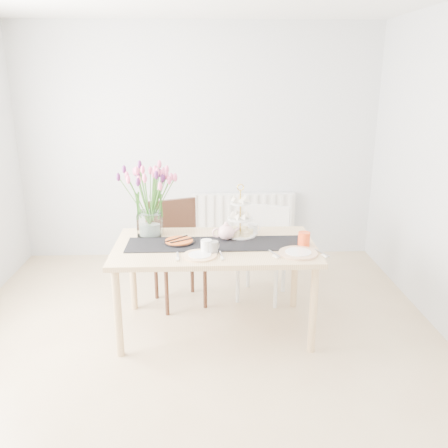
{
  "coord_description": "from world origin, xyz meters",
  "views": [
    {
      "loc": [
        0.07,
        -3.08,
        2.03
      ],
      "look_at": [
        0.21,
        0.43,
        0.94
      ],
      "focal_mm": 38.0,
      "sensor_mm": 36.0,
      "label": 1
    }
  ],
  "objects_px": {
    "plate_left": "(200,256)",
    "mug_orange": "(304,239)",
    "mug_grey": "(213,247)",
    "plate_right": "(298,253)",
    "chair_white": "(264,245)",
    "teapot": "(226,232)",
    "mug_white": "(206,246)",
    "cake_stand": "(240,223)",
    "tart_tin": "(179,242)",
    "tulip_vase": "(149,189)",
    "cream_jug": "(253,229)",
    "dining_table": "(215,253)",
    "radiator": "(243,218)",
    "chair_brown": "(176,244)"
  },
  "relations": [
    {
      "from": "mug_white",
      "to": "plate_right",
      "type": "relative_size",
      "value": 0.35
    },
    {
      "from": "cake_stand",
      "to": "mug_orange",
      "type": "height_order",
      "value": "cake_stand"
    },
    {
      "from": "mug_orange",
      "to": "plate_right",
      "type": "xyz_separation_m",
      "value": [
        -0.08,
        -0.18,
        -0.05
      ]
    },
    {
      "from": "mug_grey",
      "to": "mug_white",
      "type": "relative_size",
      "value": 0.94
    },
    {
      "from": "cake_stand",
      "to": "mug_grey",
      "type": "distance_m",
      "value": 0.47
    },
    {
      "from": "dining_table",
      "to": "mug_orange",
      "type": "bearing_deg",
      "value": -4.84
    },
    {
      "from": "plate_right",
      "to": "radiator",
      "type": "bearing_deg",
      "value": 97.78
    },
    {
      "from": "tulip_vase",
      "to": "chair_white",
      "type": "bearing_deg",
      "value": 21.08
    },
    {
      "from": "radiator",
      "to": "dining_table",
      "type": "bearing_deg",
      "value": -101.82
    },
    {
      "from": "dining_table",
      "to": "tart_tin",
      "type": "xyz_separation_m",
      "value": [
        -0.29,
        0.03,
        0.09
      ]
    },
    {
      "from": "dining_table",
      "to": "mug_orange",
      "type": "xyz_separation_m",
      "value": [
        0.7,
        -0.06,
        0.13
      ]
    },
    {
      "from": "tulip_vase",
      "to": "teapot",
      "type": "relative_size",
      "value": 3.26
    },
    {
      "from": "tart_tin",
      "to": "plate_left",
      "type": "distance_m",
      "value": 0.34
    },
    {
      "from": "radiator",
      "to": "chair_brown",
      "type": "xyz_separation_m",
      "value": [
        -0.71,
        -1.14,
        0.1
      ]
    },
    {
      "from": "tart_tin",
      "to": "mug_grey",
      "type": "relative_size",
      "value": 2.58
    },
    {
      "from": "mug_white",
      "to": "mug_orange",
      "type": "height_order",
      "value": "mug_orange"
    },
    {
      "from": "teapot",
      "to": "plate_right",
      "type": "bearing_deg",
      "value": -41.74
    },
    {
      "from": "chair_brown",
      "to": "mug_orange",
      "type": "bearing_deg",
      "value": -51.31
    },
    {
      "from": "tart_tin",
      "to": "plate_left",
      "type": "bearing_deg",
      "value": -59.99
    },
    {
      "from": "chair_brown",
      "to": "mug_grey",
      "type": "bearing_deg",
      "value": -87.29
    },
    {
      "from": "chair_white",
      "to": "teapot",
      "type": "bearing_deg",
      "value": -104.07
    },
    {
      "from": "teapot",
      "to": "mug_orange",
      "type": "height_order",
      "value": "teapot"
    },
    {
      "from": "radiator",
      "to": "tulip_vase",
      "type": "xyz_separation_m",
      "value": [
        -0.9,
        -1.45,
        0.7
      ]
    },
    {
      "from": "teapot",
      "to": "mug_white",
      "type": "distance_m",
      "value": 0.33
    },
    {
      "from": "radiator",
      "to": "cake_stand",
      "type": "relative_size",
      "value": 3.06
    },
    {
      "from": "cream_jug",
      "to": "mug_orange",
      "type": "xyz_separation_m",
      "value": [
        0.37,
        -0.31,
        0.01
      ]
    },
    {
      "from": "cake_stand",
      "to": "tart_tin",
      "type": "bearing_deg",
      "value": -161.19
    },
    {
      "from": "radiator",
      "to": "mug_white",
      "type": "height_order",
      "value": "mug_white"
    },
    {
      "from": "cake_stand",
      "to": "dining_table",
      "type": "bearing_deg",
      "value": -136.73
    },
    {
      "from": "cream_jug",
      "to": "mug_grey",
      "type": "xyz_separation_m",
      "value": [
        -0.35,
        -0.45,
        0.01
      ]
    },
    {
      "from": "cake_stand",
      "to": "mug_orange",
      "type": "distance_m",
      "value": 0.56
    },
    {
      "from": "teapot",
      "to": "plate_right",
      "type": "xyz_separation_m",
      "value": [
        0.53,
        -0.34,
        -0.06
      ]
    },
    {
      "from": "mug_orange",
      "to": "mug_grey",
      "type": "bearing_deg",
      "value": 130.12
    },
    {
      "from": "tulip_vase",
      "to": "plate_right",
      "type": "xyz_separation_m",
      "value": [
        1.16,
        -0.5,
        -0.39
      ]
    },
    {
      "from": "plate_left",
      "to": "mug_orange",
      "type": "bearing_deg",
      "value": 13.7
    },
    {
      "from": "mug_grey",
      "to": "chair_brown",
      "type": "bearing_deg",
      "value": 68.78
    },
    {
      "from": "tulip_vase",
      "to": "tart_tin",
      "type": "bearing_deg",
      "value": -42.79
    },
    {
      "from": "tulip_vase",
      "to": "teapot",
      "type": "xyz_separation_m",
      "value": [
        0.63,
        -0.17,
        -0.33
      ]
    },
    {
      "from": "mug_grey",
      "to": "plate_right",
      "type": "relative_size",
      "value": 0.33
    },
    {
      "from": "tulip_vase",
      "to": "cake_stand",
      "type": "distance_m",
      "value": 0.81
    },
    {
      "from": "dining_table",
      "to": "mug_white",
      "type": "xyz_separation_m",
      "value": [
        -0.07,
        -0.19,
        0.13
      ]
    },
    {
      "from": "chair_white",
      "to": "mug_grey",
      "type": "relative_size",
      "value": 9.01
    },
    {
      "from": "chair_white",
      "to": "tart_tin",
      "type": "height_order",
      "value": "chair_white"
    },
    {
      "from": "cream_jug",
      "to": "plate_left",
      "type": "distance_m",
      "value": 0.68
    },
    {
      "from": "chair_brown",
      "to": "cream_jug",
      "type": "relative_size",
      "value": 11.2
    },
    {
      "from": "dining_table",
      "to": "plate_left",
      "type": "bearing_deg",
      "value": -114.56
    },
    {
      "from": "cake_stand",
      "to": "plate_left",
      "type": "bearing_deg",
      "value": -125.85
    },
    {
      "from": "cream_jug",
      "to": "tart_tin",
      "type": "relative_size",
      "value": 0.34
    },
    {
      "from": "tart_tin",
      "to": "chair_white",
      "type": "bearing_deg",
      "value": 39.24
    },
    {
      "from": "tart_tin",
      "to": "tulip_vase",
      "type": "bearing_deg",
      "value": 137.21
    }
  ]
}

